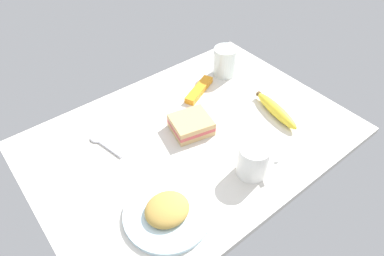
# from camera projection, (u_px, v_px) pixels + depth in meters

# --- Properties ---
(tabletop) EXTENTS (0.90, 0.64, 0.02)m
(tabletop) POSITION_uv_depth(u_px,v_px,m) (192.00, 138.00, 1.00)
(tabletop) COLOR beige
(tabletop) RESTS_ON ground
(plate_of_food) EXTENTS (0.21, 0.21, 0.04)m
(plate_of_food) POSITION_uv_depth(u_px,v_px,m) (167.00, 211.00, 0.79)
(plate_of_food) COLOR silver
(plate_of_food) RESTS_ON tabletop
(coffee_mug_black) EXTENTS (0.10, 0.09, 0.09)m
(coffee_mug_black) POSITION_uv_depth(u_px,v_px,m) (253.00, 160.00, 0.86)
(coffee_mug_black) COLOR white
(coffee_mug_black) RESTS_ON tabletop
(sandwich_main) EXTENTS (0.13, 0.12, 0.04)m
(sandwich_main) POSITION_uv_depth(u_px,v_px,m) (191.00, 125.00, 0.99)
(sandwich_main) COLOR tan
(sandwich_main) RESTS_ON tabletop
(glass_of_milk) EXTENTS (0.08, 0.08, 0.10)m
(glass_of_milk) POSITION_uv_depth(u_px,v_px,m) (225.00, 63.00, 1.18)
(glass_of_milk) COLOR silver
(glass_of_milk) RESTS_ON tabletop
(banana) EXTENTS (0.07, 0.19, 0.04)m
(banana) POSITION_uv_depth(u_px,v_px,m) (276.00, 110.00, 1.04)
(banana) COLOR yellow
(banana) RESTS_ON tabletop
(spoon) EXTENTS (0.04, 0.13, 0.01)m
(spoon) POSITION_uv_depth(u_px,v_px,m) (101.00, 143.00, 0.96)
(spoon) COLOR silver
(spoon) RESTS_ON tabletop
(snack_bar) EXTENTS (0.15, 0.09, 0.02)m
(snack_bar) POSITION_uv_depth(u_px,v_px,m) (199.00, 90.00, 1.13)
(snack_bar) COLOR orange
(snack_bar) RESTS_ON tabletop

